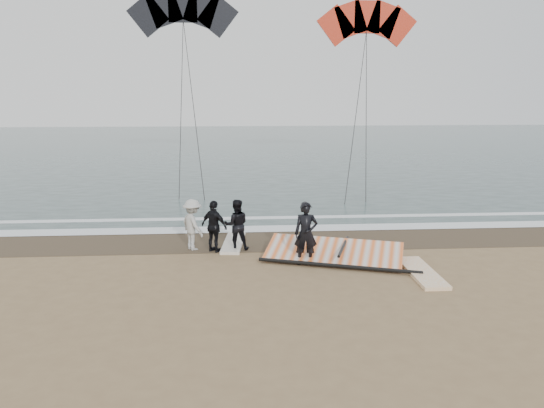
{
  "coord_description": "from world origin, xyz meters",
  "views": [
    {
      "loc": [
        -1.52,
        -13.04,
        5.13
      ],
      "look_at": [
        -0.44,
        3.0,
        1.6
      ],
      "focal_mm": 35.0,
      "sensor_mm": 36.0,
      "label": 1
    }
  ],
  "objects": [
    {
      "name": "kite_dark",
      "position": [
        -4.73,
        21.99,
        9.52
      ],
      "size": [
        7.79,
        5.53,
        14.36
      ],
      "color": "black",
      "rests_on": "ground"
    },
    {
      "name": "ground",
      "position": [
        0.0,
        0.0,
        0.0
      ],
      "size": [
        120.0,
        120.0,
        0.0
      ],
      "primitive_type": "plane",
      "color": "#8C704C",
      "rests_on": "ground"
    },
    {
      "name": "trio_cluster",
      "position": [
        -2.33,
        3.47,
        0.83
      ],
      "size": [
        2.37,
        1.37,
        1.67
      ],
      "color": "black",
      "rests_on": "ground"
    },
    {
      "name": "board_white",
      "position": [
        3.63,
        0.79,
        0.05
      ],
      "size": [
        0.73,
        2.58,
        0.1
      ],
      "primitive_type": "cube",
      "rotation": [
        0.0,
        0.0,
        0.0
      ],
      "color": "white",
      "rests_on": "ground"
    },
    {
      "name": "man_main",
      "position": [
        0.48,
        1.88,
        0.94
      ],
      "size": [
        0.73,
        0.51,
        1.89
      ],
      "primitive_type": "imported",
      "rotation": [
        0.0,
        0.0,
        -0.09
      ],
      "color": "black",
      "rests_on": "ground"
    },
    {
      "name": "sail_rig",
      "position": [
        1.29,
        2.26,
        0.2
      ],
      "size": [
        4.53,
        2.99,
        0.52
      ],
      "color": "black",
      "rests_on": "ground"
    },
    {
      "name": "sea",
      "position": [
        0.0,
        33.0,
        0.01
      ],
      "size": [
        120.0,
        54.0,
        0.02
      ],
      "primitive_type": "cube",
      "color": "#233838",
      "rests_on": "ground"
    },
    {
      "name": "foam_near",
      "position": [
        0.0,
        5.9,
        0.03
      ],
      "size": [
        120.0,
        0.9,
        0.01
      ],
      "primitive_type": "cube",
      "color": "white",
      "rests_on": "sea"
    },
    {
      "name": "foam_far",
      "position": [
        0.0,
        7.6,
        0.03
      ],
      "size": [
        120.0,
        0.45,
        0.01
      ],
      "primitive_type": "cube",
      "color": "white",
      "rests_on": "sea"
    },
    {
      "name": "board_cream",
      "position": [
        -1.67,
        4.07,
        0.05
      ],
      "size": [
        0.86,
        2.38,
        0.1
      ],
      "primitive_type": "cube",
      "rotation": [
        0.0,
        0.0,
        -0.1
      ],
      "color": "silver",
      "rests_on": "ground"
    },
    {
      "name": "wet_sand",
      "position": [
        0.0,
        4.5,
        0.01
      ],
      "size": [
        120.0,
        2.8,
        0.01
      ],
      "primitive_type": "cube",
      "color": "#4C3D2B",
      "rests_on": "ground"
    },
    {
      "name": "kite_red",
      "position": [
        6.85,
        21.76,
        8.96
      ],
      "size": [
        7.13,
        6.11,
        15.23
      ],
      "color": "red",
      "rests_on": "ground"
    }
  ]
}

